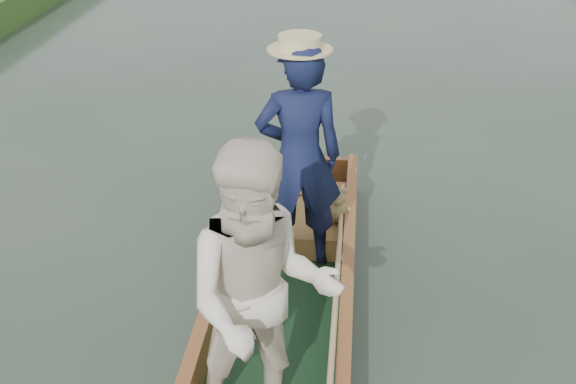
{
  "coord_description": "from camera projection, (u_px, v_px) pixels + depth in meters",
  "views": [
    {
      "loc": [
        0.51,
        -4.52,
        3.66
      ],
      "look_at": [
        0.0,
        0.6,
        0.95
      ],
      "focal_mm": 45.0,
      "sensor_mm": 36.0,
      "label": 1
    }
  ],
  "objects": [
    {
      "name": "ground",
      "position": [
        281.0,
        332.0,
        5.73
      ],
      "size": [
        120.0,
        120.0,
        0.0
      ],
      "primitive_type": "plane",
      "color": "#283D30",
      "rests_on": "ground"
    },
    {
      "name": "punt",
      "position": [
        280.0,
        260.0,
        5.17
      ],
      "size": [
        1.13,
        5.0,
        2.12
      ],
      "color": "black",
      "rests_on": "ground"
    }
  ]
}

